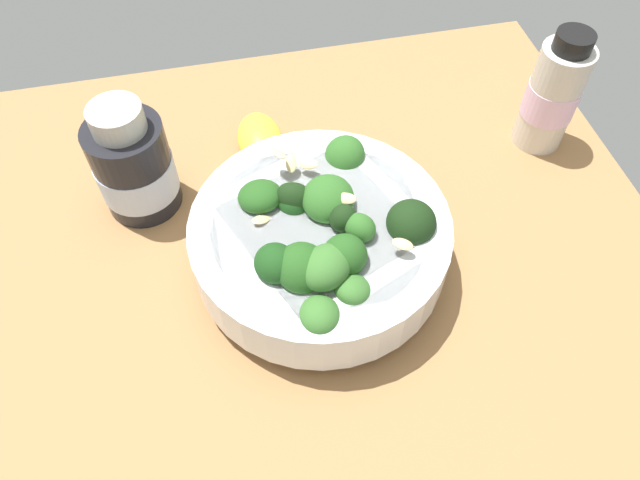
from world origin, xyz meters
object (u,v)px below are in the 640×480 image
at_px(bowl_of_broccoli, 321,239).
at_px(lemon_wedge, 261,141).
at_px(bottle_short, 134,166).
at_px(bottle_tall, 552,95).

distance_m(bowl_of_broccoli, lemon_wedge, 0.16).
height_order(bowl_of_broccoli, bottle_short, bottle_short).
distance_m(lemon_wedge, bottle_tall, 0.31).
distance_m(bowl_of_broccoli, bottle_tall, 0.29).
xyz_separation_m(bottle_tall, bottle_short, (-0.43, 0.00, -0.01)).
bearing_deg(bottle_short, lemon_wedge, 17.57).
bearing_deg(bottle_tall, bottle_short, 179.49).
relative_size(bowl_of_broccoli, bottle_tall, 1.70).
xyz_separation_m(bowl_of_broccoli, bottle_tall, (0.27, 0.12, 0.02)).
relative_size(bottle_tall, bottle_short, 1.10).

